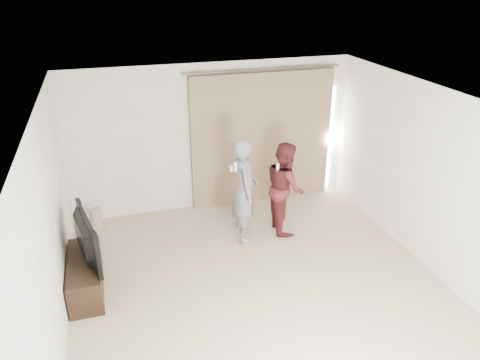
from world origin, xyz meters
name	(u,v)px	position (x,y,z in m)	size (l,w,h in m)	color
floor	(262,293)	(0.00, 0.00, 0.00)	(5.50, 5.50, 0.00)	beige
wall_back	(213,137)	(0.00, 2.75, 1.30)	(5.00, 0.04, 2.60)	white
wall_left	(50,238)	(-2.50, 0.00, 1.30)	(0.04, 5.50, 2.60)	white
ceiling	(267,105)	(0.00, 0.00, 2.60)	(5.00, 5.50, 0.01)	silver
curtain	(263,139)	(0.91, 2.68, 1.20)	(2.80, 0.11, 2.46)	#907758
tv_console	(85,275)	(-2.27, 0.75, 0.24)	(0.42, 1.22, 0.47)	black
tv	(80,239)	(-2.27, 0.75, 0.80)	(1.13, 0.15, 0.65)	black
scratching_post	(97,222)	(-2.10, 2.32, 0.17)	(0.32, 0.32, 0.42)	tan
person_man	(245,190)	(0.19, 1.44, 0.85)	(0.52, 0.69, 1.70)	slate
person_woman	(285,187)	(0.90, 1.54, 0.76)	(0.64, 0.79, 1.52)	#531C1F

